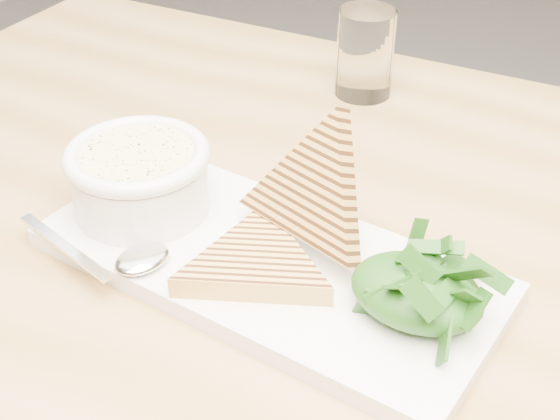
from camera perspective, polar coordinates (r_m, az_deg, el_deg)
The scene contains 13 objects.
table_top at distance 0.69m, azimuth 3.53°, elevation -3.25°, with size 1.18×0.79×0.04m, color #A47A4B.
table_leg_bl at distance 1.39m, azimuth -10.10°, elevation -0.18°, with size 0.06×0.06×0.68m, color #A47A4B.
platter at distance 0.64m, azimuth -0.93°, elevation -3.95°, with size 0.38×0.17×0.02m, color silver.
soup_bowl at distance 0.69m, azimuth -10.16°, elevation 1.81°, with size 0.12×0.12×0.05m, color silver.
soup at distance 0.67m, azimuth -10.41°, elevation 3.84°, with size 0.10×0.10×0.01m, color beige.
bowl_rim at distance 0.67m, azimuth -10.43°, elevation 3.99°, with size 0.13×0.13×0.01m, color silver.
sandwich_flat at distance 0.61m, azimuth -1.80°, elevation -3.91°, with size 0.14×0.14×0.02m, color #C29142, non-canonical shape.
sandwich_lean at distance 0.62m, azimuth 2.37°, elevation 1.26°, with size 0.14×0.14×0.08m, color #C29142, non-canonical shape.
salad_base at distance 0.58m, azimuth 9.98°, elevation -5.92°, with size 0.10×0.08×0.04m, color #11410F.
arugula_pile at distance 0.57m, azimuth 10.06°, elevation -5.34°, with size 0.11×0.10×0.05m, color #244C14, non-canonical shape.
spoon_bowl at distance 0.63m, azimuth -10.05°, elevation -3.52°, with size 0.04×0.05×0.01m, color silver.
spoon_handle at distance 0.66m, azimuth -15.48°, elevation -2.58°, with size 0.12×0.01×0.00m, color silver.
glass_near at distance 0.90m, azimuth 6.24°, elevation 11.34°, with size 0.07×0.07×0.10m, color white.
Camera 1 is at (0.06, -0.38, 1.13)m, focal length 50.00 mm.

